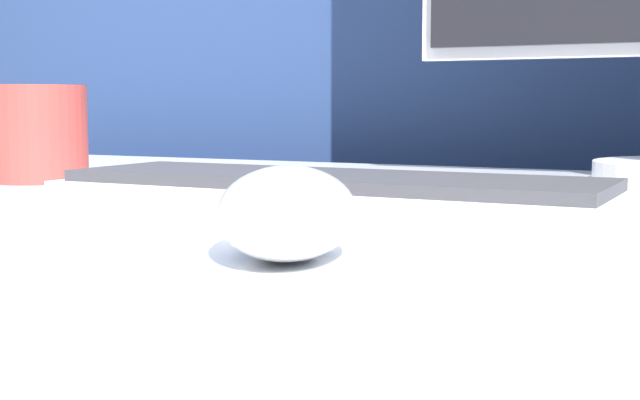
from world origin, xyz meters
name	(u,v)px	position (x,y,z in m)	size (l,w,h in m)	color
partition_panel	(535,154)	(0.00, 0.54, 0.73)	(5.00, 0.03, 1.47)	navy
computer_mouse_near	(287,212)	(0.05, -0.21, 0.75)	(0.11, 0.13, 0.04)	white
keyboard	(330,192)	(-0.02, -0.03, 0.74)	(0.40, 0.14, 0.02)	white
mug	(38,133)	(-0.35, 0.05, 0.77)	(0.09, 0.09, 0.09)	#A33833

